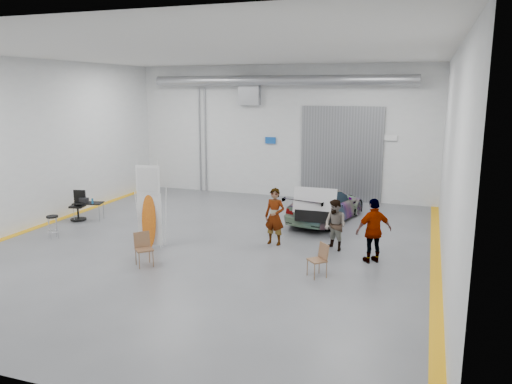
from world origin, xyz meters
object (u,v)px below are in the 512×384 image
(person_a, at_px, (275,216))
(folding_chair_far, at_px, (317,267))
(person_b, at_px, (335,225))
(work_table, at_px, (87,202))
(surfboard_display, at_px, (148,213))
(shop_stool, at_px, (53,227))
(person_c, at_px, (374,231))
(folding_chair_near, at_px, (145,256))
(office_chair, at_px, (79,207))
(sedan_car, at_px, (326,205))

(person_a, distance_m, folding_chair_far, 3.11)
(person_b, bearing_deg, work_table, -151.22)
(surfboard_display, relative_size, shop_stool, 3.55)
(work_table, bearing_deg, person_c, -6.58)
(person_b, bearing_deg, surfboard_display, -130.84)
(folding_chair_near, distance_m, work_table, 6.07)
(shop_stool, relative_size, office_chair, 0.71)
(person_a, bearing_deg, folding_chair_near, -124.73)
(sedan_car, bearing_deg, surfboard_display, 59.75)
(person_b, bearing_deg, folding_chair_near, -114.73)
(person_a, height_order, work_table, person_a)
(person_a, distance_m, surfboard_display, 4.01)
(folding_chair_far, distance_m, shop_stool, 9.14)
(work_table, bearing_deg, person_a, -4.21)
(office_chair, bearing_deg, person_b, -14.06)
(surfboard_display, height_order, office_chair, surfboard_display)
(shop_stool, relative_size, work_table, 0.67)
(sedan_car, xyz_separation_m, office_chair, (-8.97, -2.98, -0.14))
(person_b, relative_size, office_chair, 1.44)
(surfboard_display, bearing_deg, shop_stool, 174.11)
(folding_chair_far, bearing_deg, folding_chair_near, -124.42)
(surfboard_display, height_order, work_table, surfboard_display)
(office_chair, bearing_deg, shop_stool, -83.13)
(person_b, xyz_separation_m, surfboard_display, (-5.58, -1.75, 0.33))
(person_c, distance_m, folding_chair_far, 2.21)
(person_a, xyz_separation_m, work_table, (-7.68, 0.56, -0.24))
(folding_chair_far, height_order, office_chair, office_chair)
(person_c, bearing_deg, surfboard_display, -26.13)
(person_c, distance_m, folding_chair_near, 6.60)
(work_table, bearing_deg, shop_stool, -78.98)
(surfboard_display, bearing_deg, person_a, 16.20)
(office_chair, bearing_deg, person_a, -15.03)
(person_b, bearing_deg, office_chair, -150.47)
(shop_stool, bearing_deg, person_a, 14.49)
(person_c, relative_size, work_table, 1.60)
(sedan_car, relative_size, folding_chair_far, 4.79)
(person_a, height_order, person_b, person_a)
(person_c, height_order, shop_stool, person_c)
(sedan_car, distance_m, folding_chair_far, 5.88)
(shop_stool, bearing_deg, sedan_car, 32.90)
(person_c, bearing_deg, work_table, -41.01)
(sedan_car, height_order, shop_stool, sedan_car)
(surfboard_display, relative_size, work_table, 2.37)
(surfboard_display, distance_m, work_table, 4.66)
(person_a, xyz_separation_m, person_c, (3.20, -0.69, 0.03))
(surfboard_display, xyz_separation_m, work_table, (-4.05, 2.25, -0.46))
(person_a, height_order, shop_stool, person_a)
(person_c, relative_size, folding_chair_near, 1.98)
(shop_stool, distance_m, work_table, 2.49)
(sedan_car, distance_m, person_b, 3.51)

